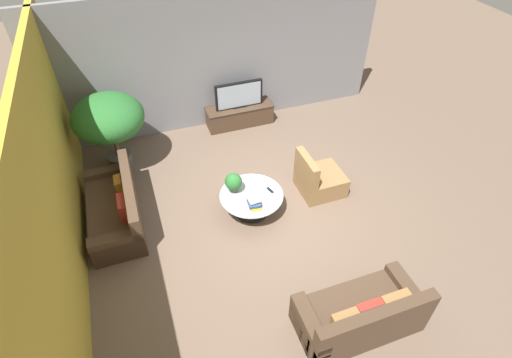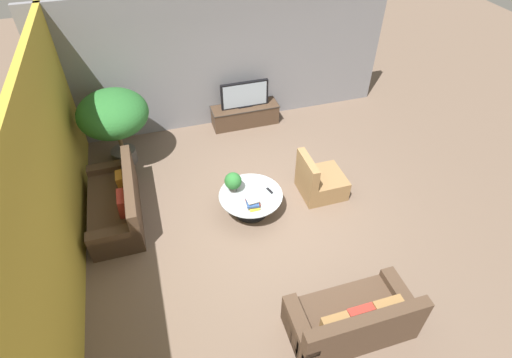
# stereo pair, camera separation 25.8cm
# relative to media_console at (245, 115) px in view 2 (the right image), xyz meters

# --- Properties ---
(ground_plane) EXTENTS (24.00, 24.00, 0.00)m
(ground_plane) POSITION_rel_media_console_xyz_m (-0.34, -2.94, -0.24)
(ground_plane) COLOR brown
(back_wall_stone) EXTENTS (7.40, 0.12, 3.00)m
(back_wall_stone) POSITION_rel_media_console_xyz_m (-0.34, 0.32, 1.26)
(back_wall_stone) COLOR slate
(back_wall_stone) RESTS_ON ground
(side_wall_left) EXTENTS (0.12, 7.40, 3.00)m
(side_wall_left) POSITION_rel_media_console_xyz_m (-3.60, -2.74, 1.26)
(side_wall_left) COLOR gold
(side_wall_left) RESTS_ON ground
(media_console) EXTENTS (1.55, 0.50, 0.47)m
(media_console) POSITION_rel_media_console_xyz_m (0.00, 0.00, 0.00)
(media_console) COLOR #473323
(media_console) RESTS_ON ground
(television) EXTENTS (1.09, 0.13, 0.61)m
(television) POSITION_rel_media_console_xyz_m (-0.00, -0.00, 0.52)
(television) COLOR black
(television) RESTS_ON media_console
(coffee_table) EXTENTS (1.13, 1.13, 0.41)m
(coffee_table) POSITION_rel_media_console_xyz_m (-0.67, -2.77, 0.05)
(coffee_table) COLOR black
(coffee_table) RESTS_ON ground
(couch_by_wall) EXTENTS (0.84, 1.90, 0.84)m
(couch_by_wall) POSITION_rel_media_console_xyz_m (-2.96, -2.21, 0.04)
(couch_by_wall) COLOR #4C3828
(couch_by_wall) RESTS_ON ground
(couch_near_entry) EXTENTS (1.69, 0.84, 0.84)m
(couch_near_entry) POSITION_rel_media_console_xyz_m (-0.01, -5.39, 0.05)
(couch_near_entry) COLOR #4C3828
(couch_near_entry) RESTS_ON ground
(armchair_wicker) EXTENTS (0.80, 0.76, 0.86)m
(armchair_wicker) POSITION_rel_media_console_xyz_m (0.70, -2.68, 0.03)
(armchair_wicker) COLOR olive
(armchair_wicker) RESTS_ON ground
(potted_palm_tall) EXTENTS (1.35, 1.35, 1.59)m
(potted_palm_tall) POSITION_rel_media_console_xyz_m (-2.78, -0.64, 0.88)
(potted_palm_tall) COLOR #514C47
(potted_palm_tall) RESTS_ON ground
(potted_plant_tabletop) EXTENTS (0.30, 0.30, 0.38)m
(potted_plant_tabletop) POSITION_rel_media_console_xyz_m (-0.93, -2.58, 0.38)
(potted_plant_tabletop) COLOR #514C47
(potted_plant_tabletop) RESTS_ON coffee_table
(book_stack) EXTENTS (0.25, 0.31, 0.15)m
(book_stack) POSITION_rel_media_console_xyz_m (-0.71, -3.04, 0.24)
(book_stack) COLOR gold
(book_stack) RESTS_ON coffee_table
(remote_black) EXTENTS (0.09, 0.16, 0.02)m
(remote_black) POSITION_rel_media_console_xyz_m (-0.32, -2.79, 0.18)
(remote_black) COLOR black
(remote_black) RESTS_ON coffee_table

